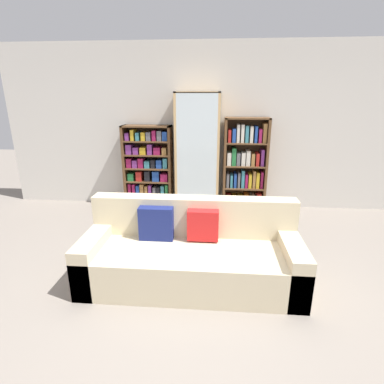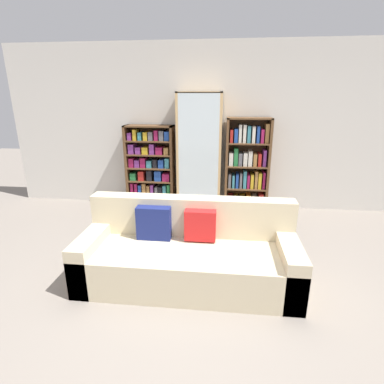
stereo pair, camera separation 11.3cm
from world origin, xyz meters
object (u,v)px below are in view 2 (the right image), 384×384
object	(u,v)px
couch	(188,255)
bookshelf_right	(247,168)
display_cabinet	(199,154)
bookshelf_left	(151,169)
wine_bottle	(236,226)

from	to	relation	value
couch	bookshelf_right	world-z (taller)	bookshelf_right
couch	display_cabinet	distance (m)	2.24
bookshelf_left	bookshelf_right	world-z (taller)	bookshelf_right
bookshelf_left	wine_bottle	size ratio (longest dim) A/B	3.73
bookshelf_right	wine_bottle	size ratio (longest dim) A/B	4.09
bookshelf_left	bookshelf_right	bearing A→B (deg)	0.01
bookshelf_right	wine_bottle	xyz separation A→B (m)	(-0.18, -1.07, -0.58)
display_cabinet	bookshelf_right	bearing A→B (deg)	1.20
couch	wine_bottle	xyz separation A→B (m)	(0.53, 1.07, -0.13)
display_cabinet	bookshelf_right	world-z (taller)	display_cabinet
bookshelf_left	display_cabinet	world-z (taller)	display_cabinet
couch	bookshelf_left	bearing A→B (deg)	112.98
bookshelf_right	bookshelf_left	bearing A→B (deg)	-179.99
couch	bookshelf_left	xyz separation A→B (m)	(-0.91, 2.15, 0.39)
couch	bookshelf_left	size ratio (longest dim) A/B	1.56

